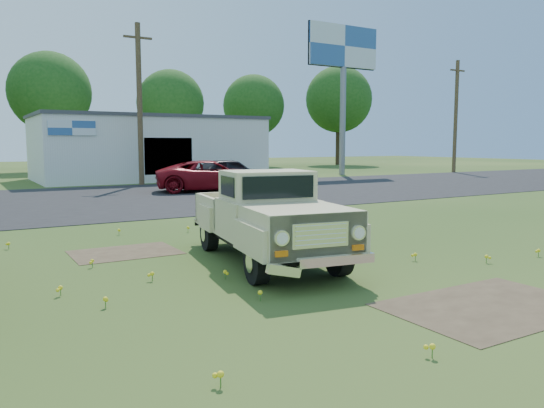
{
  "coord_description": "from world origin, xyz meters",
  "views": [
    {
      "loc": [
        -5.0,
        -7.77,
        2.33
      ],
      "look_at": [
        0.2,
        1.0,
        1.17
      ],
      "focal_mm": 35.0,
      "sensor_mm": 36.0,
      "label": 1
    }
  ],
  "objects": [
    {
      "name": "vintage_pickup_truck",
      "position": [
        0.2,
        1.19,
        0.91
      ],
      "size": [
        2.72,
        5.26,
        1.82
      ],
      "primitive_type": null,
      "rotation": [
        0.0,
        0.0,
        -0.16
      ],
      "color": "tan",
      "rests_on": "ground"
    },
    {
      "name": "red_pickup",
      "position": [
        5.71,
        16.09,
        0.75
      ],
      "size": [
        5.92,
        3.98,
        1.51
      ],
      "primitive_type": "imported",
      "rotation": [
        0.0,
        0.0,
        1.27
      ],
      "color": "maroon",
      "rests_on": "ground"
    },
    {
      "name": "treeline_e",
      "position": [
        12.0,
        39.0,
        5.98
      ],
      "size": [
        6.08,
        6.08,
        9.04
      ],
      "color": "#322517",
      "rests_on": "ground"
    },
    {
      "name": "dirt_patch_a",
      "position": [
        1.5,
        -3.0,
        0.0
      ],
      "size": [
        3.0,
        2.0,
        0.01
      ],
      "primitive_type": "cube",
      "color": "#463725",
      "rests_on": "ground"
    },
    {
      "name": "treeline_f",
      "position": [
        22.0,
        41.5,
        6.3
      ],
      "size": [
        6.4,
        6.4,
        9.52
      ],
      "color": "#322517",
      "rests_on": "ground"
    },
    {
      "name": "utility_pole_mid",
      "position": [
        4.0,
        22.0,
        4.6
      ],
      "size": [
        1.6,
        0.3,
        9.0
      ],
      "color": "#3F2C1D",
      "rests_on": "ground"
    },
    {
      "name": "utility_pole_east",
      "position": [
        30.0,
        22.0,
        4.6
      ],
      "size": [
        1.6,
        0.3,
        9.0
      ],
      "color": "#3F2C1D",
      "rests_on": "ground"
    },
    {
      "name": "dark_sedan",
      "position": [
        7.7,
        18.23,
        0.77
      ],
      "size": [
        4.62,
        2.02,
        1.55
      ],
      "primitive_type": "imported",
      "rotation": [
        0.0,
        0.0,
        1.61
      ],
      "color": "black",
      "rests_on": "ground"
    },
    {
      "name": "commercial_building",
      "position": [
        6.0,
        26.99,
        2.1
      ],
      "size": [
        14.2,
        8.2,
        4.15
      ],
      "color": "silver",
      "rests_on": "ground"
    },
    {
      "name": "billboard",
      "position": [
        20.0,
        24.04,
        8.54
      ],
      "size": [
        6.1,
        0.45,
        11.05
      ],
      "color": "slate",
      "rests_on": "ground"
    },
    {
      "name": "dirt_patch_b",
      "position": [
        -2.0,
        3.5,
        0.0
      ],
      "size": [
        2.2,
        1.6,
        0.01
      ],
      "primitive_type": "cube",
      "color": "#463725",
      "rests_on": "ground"
    },
    {
      "name": "treeline_d",
      "position": [
        2.0,
        40.5,
        6.62
      ],
      "size": [
        6.72,
        6.72,
        10.0
      ],
      "color": "#322517",
      "rests_on": "ground"
    },
    {
      "name": "asphalt_lot",
      "position": [
        0.0,
        15.0,
        0.0
      ],
      "size": [
        90.0,
        14.0,
        0.02
      ],
      "primitive_type": "cube",
      "color": "black",
      "rests_on": "ground"
    },
    {
      "name": "ground",
      "position": [
        0.0,
        0.0,
        0.0
      ],
      "size": [
        140.0,
        140.0,
        0.0
      ],
      "primitive_type": "plane",
      "color": "#244014",
      "rests_on": "ground"
    },
    {
      "name": "treeline_g",
      "position": [
        32.0,
        40.0,
        7.25
      ],
      "size": [
        7.36,
        7.36,
        10.95
      ],
      "color": "#322517",
      "rests_on": "ground"
    }
  ]
}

